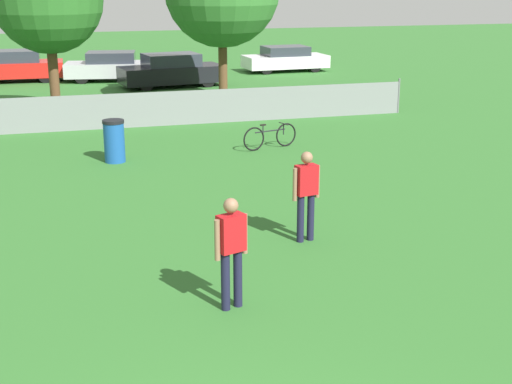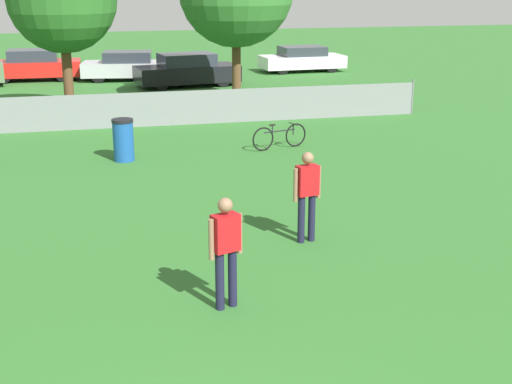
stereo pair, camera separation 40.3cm
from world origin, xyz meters
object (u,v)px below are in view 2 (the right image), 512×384
object	(u,v)px
trash_bin	(123,140)
parked_car_dark	(187,70)
parked_car_red	(34,65)
player_thrower_red	(307,191)
bicycle_sideline	(280,136)
parked_car_white	(302,59)
player_defender_red	(226,245)
parked_car_silver	(128,66)

from	to	relation	value
trash_bin	parked_car_dark	world-z (taller)	parked_car_dark
trash_bin	parked_car_red	size ratio (longest dim) A/B	0.26
parked_car_red	player_thrower_red	bearing A→B (deg)	-74.63
bicycle_sideline	parked_car_red	xyz separation A→B (m)	(-7.31, 15.85, 0.35)
bicycle_sideline	trash_bin	bearing A→B (deg)	168.51
parked_car_red	parked_car_white	world-z (taller)	parked_car_red
parked_car_red	parked_car_white	xyz separation A→B (m)	(12.96, 0.11, -0.07)
bicycle_sideline	parked_car_white	bearing A→B (deg)	54.66
parked_car_dark	player_defender_red	bearing A→B (deg)	-105.24
parked_car_silver	parked_car_red	bearing A→B (deg)	176.11
player_defender_red	parked_car_dark	bearing A→B (deg)	63.36
player_defender_red	trash_bin	xyz separation A→B (m)	(-0.86, 9.08, -0.41)
parked_car_silver	parked_car_white	bearing A→B (deg)	16.01
player_defender_red	bicycle_sideline	xyz separation A→B (m)	(3.44, 9.41, -0.62)
parked_car_silver	parked_car_white	distance (m)	8.79
player_thrower_red	trash_bin	size ratio (longest dim) A/B	1.51
bicycle_sideline	parked_car_silver	world-z (taller)	parked_car_silver
parked_car_red	parked_car_dark	world-z (taller)	parked_car_dark
bicycle_sideline	trash_bin	xyz separation A→B (m)	(-4.30, -0.33, 0.21)
player_thrower_red	parked_car_silver	size ratio (longest dim) A/B	0.38
parked_car_silver	parked_car_dark	world-z (taller)	parked_car_dark
parked_car_dark	parked_car_white	bearing A→B (deg)	21.25
trash_bin	parked_car_silver	distance (m)	15.26
player_defender_red	parked_car_silver	size ratio (longest dim) A/B	0.38
trash_bin	parked_car_white	world-z (taller)	parked_car_white
player_defender_red	parked_car_red	distance (m)	25.56
bicycle_sideline	parked_car_dark	xyz separation A→B (m)	(-0.73, 12.37, 0.34)
trash_bin	parked_car_silver	world-z (taller)	parked_car_silver
trash_bin	parked_car_dark	xyz separation A→B (m)	(3.58, 12.70, 0.13)
trash_bin	parked_car_dark	distance (m)	13.20
player_thrower_red	player_defender_red	distance (m)	3.01
parked_car_dark	parked_car_red	bearing A→B (deg)	144.05
player_thrower_red	player_defender_red	xyz separation A→B (m)	(-1.94, -2.30, 0.00)
bicycle_sideline	parked_car_dark	size ratio (longest dim) A/B	0.36
bicycle_sideline	parked_car_dark	bearing A→B (deg)	77.50
parked_car_silver	player_thrower_red	bearing A→B (deg)	-76.91
player_defender_red	parked_car_silver	distance (m)	24.30
player_defender_red	parked_car_silver	bearing A→B (deg)	69.62
trash_bin	parked_car_white	xyz separation A→B (m)	(9.95, 16.29, 0.07)
parked_car_white	parked_car_red	bearing A→B (deg)	177.78
parked_car_dark	parked_car_white	size ratio (longest dim) A/B	1.10
parked_car_red	trash_bin	bearing A→B (deg)	-78.30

